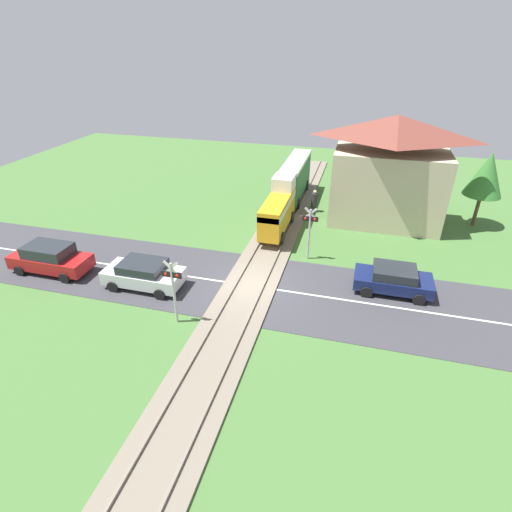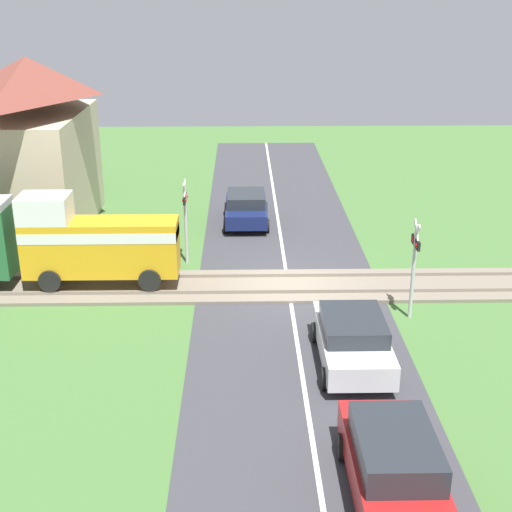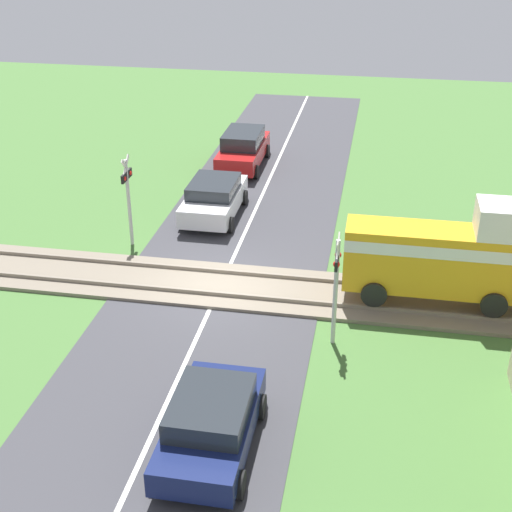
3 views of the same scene
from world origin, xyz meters
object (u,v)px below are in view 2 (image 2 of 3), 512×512
(crossing_signal_west_approach, at_px, (415,257))
(station_building, at_px, (35,148))
(crossing_signal_east_approach, at_px, (185,211))
(car_near_crossing, at_px, (353,339))
(car_far_side, at_px, (246,207))
(car_behind_queue, at_px, (394,467))

(crossing_signal_west_approach, relative_size, station_building, 0.41)
(crossing_signal_east_approach, bearing_deg, car_near_crossing, -146.48)
(car_near_crossing, xyz_separation_m, car_far_side, (12.51, 2.88, -0.03))
(car_near_crossing, xyz_separation_m, crossing_signal_west_approach, (2.89, -2.29, 1.30))
(car_near_crossing, distance_m, car_far_side, 12.83)
(crossing_signal_west_approach, distance_m, crossing_signal_east_approach, 8.93)
(car_behind_queue, height_order, crossing_signal_west_approach, crossing_signal_west_approach)
(car_far_side, distance_m, car_behind_queue, 18.44)
(car_behind_queue, xyz_separation_m, crossing_signal_east_approach, (13.51, 5.17, 1.22))
(crossing_signal_west_approach, bearing_deg, car_behind_queue, 165.08)
(car_behind_queue, height_order, crossing_signal_east_approach, crossing_signal_east_approach)
(car_far_side, xyz_separation_m, crossing_signal_west_approach, (-9.61, -5.17, 1.32))
(crossing_signal_west_approach, bearing_deg, car_near_crossing, 141.62)
(car_far_side, bearing_deg, crossing_signal_west_approach, -151.73)
(crossing_signal_west_approach, distance_m, station_building, 16.80)
(car_far_side, bearing_deg, crossing_signal_east_approach, 154.02)
(car_near_crossing, bearing_deg, station_building, 44.20)
(station_building, bearing_deg, crossing_signal_west_approach, -123.17)
(car_behind_queue, relative_size, crossing_signal_east_approach, 1.37)
(crossing_signal_west_approach, bearing_deg, crossing_signal_east_approach, 56.63)
(car_near_crossing, distance_m, crossing_signal_east_approach, 9.45)
(car_near_crossing, height_order, car_behind_queue, car_behind_queue)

